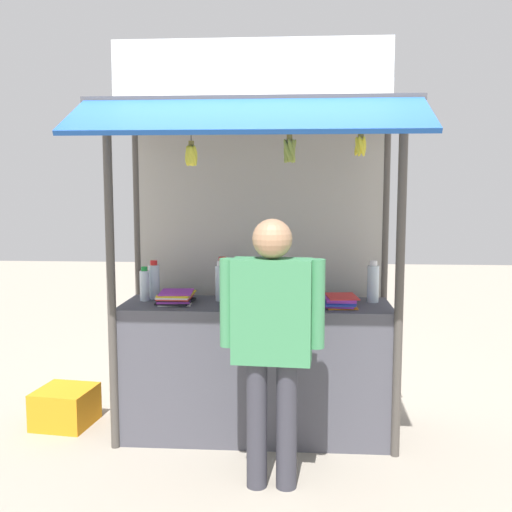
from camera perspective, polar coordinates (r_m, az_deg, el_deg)
name	(u,v)px	position (r m, az deg, el deg)	size (l,w,h in m)	color
ground_plane	(256,433)	(4.64, 0.00, -16.63)	(20.00, 20.00, 0.00)	#9E9384
stall_counter	(256,369)	(4.47, 0.00, -10.81)	(1.95, 0.61, 0.99)	#4C4C56
stall_structure	(257,213)	(4.36, 0.08, 4.18)	(2.15, 1.45, 2.75)	#4C4742
water_bottle_right	(221,282)	(4.44, -3.39, -2.52)	(0.08, 0.08, 0.30)	silver
water_bottle_rear_center	(145,285)	(4.51, -10.64, -2.73)	(0.07, 0.07, 0.26)	silver
water_bottle_mid_left	(222,279)	(4.56, -3.24, -2.19)	(0.09, 0.09, 0.32)	silver
water_bottle_back_right	(373,283)	(4.46, 11.17, -2.54)	(0.09, 0.09, 0.31)	silver
water_bottle_back_left	(154,281)	(4.58, -9.75, -2.36)	(0.08, 0.08, 0.29)	silver
magazine_stack_mid_right	(340,301)	(4.28, 8.09, -4.30)	(0.25, 0.31, 0.08)	orange
magazine_stack_center	(176,297)	(4.39, -7.72, -3.96)	(0.27, 0.32, 0.08)	white
magazine_stack_front_left	(295,301)	(4.28, 3.73, -4.36)	(0.23, 0.30, 0.06)	white
banana_bunch_leftmost	(290,150)	(3.85, 3.25, 10.10)	(0.10, 0.10, 0.29)	#332D23
banana_bunch_rightmost	(361,145)	(3.87, 10.00, 10.42)	(0.09, 0.09, 0.24)	#332D23
banana_bunch_inner_right	(191,155)	(3.91, -6.24, 9.59)	(0.09, 0.09, 0.30)	#332D23
vendor_person	(272,329)	(3.56, 1.54, -6.99)	(0.62, 0.24, 1.65)	#383842
plastic_crate	(65,407)	(4.96, -17.83, -13.60)	(0.41, 0.41, 0.29)	orange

